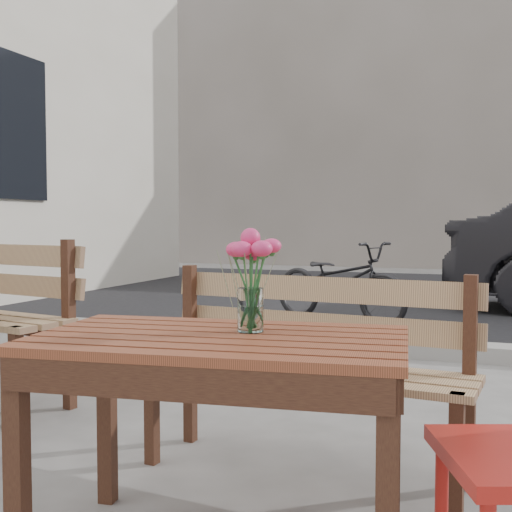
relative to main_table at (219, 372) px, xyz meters
The scene contains 6 objects.
street 5.28m from the main_table, 87.86° to the left, with size 30.00×8.12×0.12m.
backdrop_buildings 14.90m from the main_table, 88.56° to the left, with size 15.50×4.00×8.00m.
main_table is the anchor object (origin of this frame).
main_bench 0.77m from the main_table, 84.73° to the left, with size 1.38×0.52×0.84m.
main_vase 0.33m from the main_table, 53.95° to the left, with size 0.17×0.17×0.32m.
bicycle 4.66m from the main_table, 98.31° to the left, with size 0.55×1.57×0.83m, color black.
Camera 1 is at (0.56, -1.93, 1.01)m, focal length 45.00 mm.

